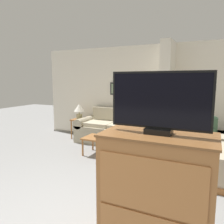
% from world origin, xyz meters
% --- Properties ---
extents(wall_back, '(6.71, 0.16, 2.60)m').
position_xyz_m(wall_back, '(-0.00, 4.27, 1.29)').
color(wall_back, silver).
rests_on(wall_back, ground_plane).
extents(wall_partition_pillar, '(0.24, 0.67, 2.60)m').
position_xyz_m(wall_partition_pillar, '(0.40, 3.87, 1.30)').
color(wall_partition_pillar, silver).
rests_on(wall_partition_pillar, ground_plane).
extents(couch, '(1.95, 0.84, 0.92)m').
position_xyz_m(couch, '(-1.00, 3.79, 0.34)').
color(couch, tan).
rests_on(couch, ground_plane).
extents(coffee_table, '(0.57, 0.53, 0.41)m').
position_xyz_m(coffee_table, '(-0.93, 2.79, 0.35)').
color(coffee_table, '#996033').
rests_on(coffee_table, ground_plane).
extents(side_table, '(0.39, 0.39, 0.57)m').
position_xyz_m(side_table, '(-2.07, 3.80, 0.46)').
color(side_table, '#996033').
rests_on(side_table, ground_plane).
extents(table_lamp, '(0.30, 0.30, 0.44)m').
position_xyz_m(table_lamp, '(-2.07, 3.80, 0.86)').
color(table_lamp, tan).
rests_on(table_lamp, side_table).
extents(tv_dresser, '(1.03, 0.58, 1.21)m').
position_xyz_m(tv_dresser, '(1.00, 0.51, 0.60)').
color(tv_dresser, '#996033').
rests_on(tv_dresser, ground_plane).
extents(tv, '(0.90, 0.16, 0.57)m').
position_xyz_m(tv, '(1.00, 0.51, 1.49)').
color(tv, black).
rests_on(tv, tv_dresser).
extents(bed, '(1.86, 2.17, 0.54)m').
position_xyz_m(bed, '(1.60, 3.09, 0.28)').
color(bed, '#996033').
rests_on(bed, ground_plane).
extents(backpack, '(0.30, 0.19, 0.47)m').
position_xyz_m(backpack, '(1.38, 3.20, 0.78)').
color(backpack, '#2D4733').
rests_on(backpack, bed).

